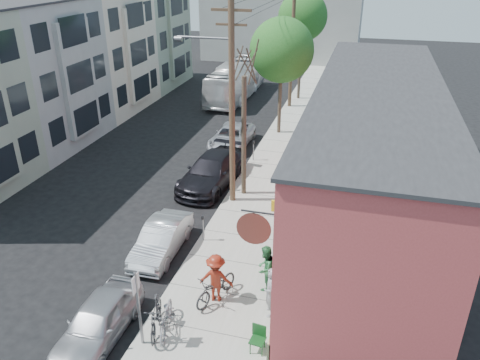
% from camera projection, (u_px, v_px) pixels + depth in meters
% --- Properties ---
extents(ground, '(120.00, 120.00, 0.00)m').
position_uv_depth(ground, '(145.00, 250.00, 20.17)').
color(ground, black).
extents(sidewalk, '(4.50, 58.00, 0.15)m').
position_uv_depth(sidewalk, '(287.00, 160.00, 28.68)').
color(sidewalk, '#A7A69B').
rests_on(sidewalk, ground).
extents(cafe_building, '(6.60, 20.20, 6.61)m').
position_uv_depth(cafe_building, '(371.00, 157.00, 20.93)').
color(cafe_building, '#AD4041').
rests_on(cafe_building, ground).
extents(apartment_row, '(6.30, 32.00, 9.00)m').
position_uv_depth(apartment_row, '(73.00, 63.00, 33.15)').
color(apartment_row, '#95A087').
rests_on(apartment_row, ground).
extents(end_cap_building, '(18.00, 8.00, 12.00)m').
position_uv_depth(end_cap_building, '(283.00, 6.00, 54.46)').
color(end_cap_building, '#9F9F9A').
rests_on(end_cap_building, ground).
extents(sign_post, '(0.07, 0.45, 2.80)m').
position_uv_depth(sign_post, '(138.00, 302.00, 14.43)').
color(sign_post, slate).
rests_on(sign_post, sidewalk).
extents(parking_meter_near, '(0.14, 0.14, 1.24)m').
position_uv_depth(parking_meter_near, '(203.00, 224.00, 20.23)').
color(parking_meter_near, slate).
rests_on(parking_meter_near, sidewalk).
extents(parking_meter_far, '(0.14, 0.14, 1.24)m').
position_uv_depth(parking_meter_far, '(253.00, 147.00, 28.20)').
color(parking_meter_far, slate).
rests_on(parking_meter_far, sidewalk).
extents(utility_pole_near, '(3.57, 0.28, 10.00)m').
position_uv_depth(utility_pole_near, '(231.00, 100.00, 21.69)').
color(utility_pole_near, '#503A28').
rests_on(utility_pole_near, sidewalk).
extents(utility_pole_far, '(1.80, 0.28, 10.00)m').
position_uv_depth(utility_pole_far, '(292.00, 41.00, 36.40)').
color(utility_pole_far, '#503A28').
rests_on(utility_pole_far, sidewalk).
extents(tree_bare, '(0.24, 0.24, 6.19)m').
position_uv_depth(tree_bare, '(244.00, 138.00, 23.31)').
color(tree_bare, '#44392C').
rests_on(tree_bare, sidewalk).
extents(tree_leafy_mid, '(4.24, 4.24, 7.79)m').
position_uv_depth(tree_leafy_mid, '(282.00, 50.00, 30.54)').
color(tree_leafy_mid, '#44392C').
rests_on(tree_leafy_mid, sidewalk).
extents(tree_leafy_far, '(3.99, 3.99, 8.78)m').
position_uv_depth(tree_leafy_far, '(303.00, 17.00, 37.80)').
color(tree_leafy_far, '#44392C').
rests_on(tree_leafy_far, sidewalk).
extents(patio_chair_a, '(0.55, 0.55, 0.88)m').
position_uv_depth(patio_chair_a, '(285.00, 270.00, 17.93)').
color(patio_chair_a, '#124118').
rests_on(patio_chair_a, sidewalk).
extents(patio_chair_b, '(0.56, 0.56, 0.88)m').
position_uv_depth(patio_chair_b, '(258.00, 340.00, 14.68)').
color(patio_chair_b, '#124118').
rests_on(patio_chair_b, sidewalk).
extents(patron_grey, '(0.62, 0.79, 1.90)m').
position_uv_depth(patron_grey, '(271.00, 292.00, 15.99)').
color(patron_grey, gray).
rests_on(patron_grey, sidewalk).
extents(patron_green, '(0.89, 1.03, 1.81)m').
position_uv_depth(patron_green, '(265.00, 268.00, 17.28)').
color(patron_green, '#317B44').
rests_on(patron_green, sidewalk).
extents(cyclist, '(1.28, 0.81, 1.89)m').
position_uv_depth(cyclist, '(216.00, 278.00, 16.68)').
color(cyclist, maroon).
rests_on(cyclist, sidewalk).
extents(cyclist_bike, '(1.47, 2.22, 1.10)m').
position_uv_depth(cyclist_bike, '(216.00, 287.00, 16.85)').
color(cyclist_bike, '#232325').
rests_on(cyclist_bike, sidewalk).
extents(parked_bike_a, '(1.05, 2.04, 1.18)m').
position_uv_depth(parked_bike_a, '(156.00, 316.00, 15.44)').
color(parked_bike_a, '#222325').
rests_on(parked_bike_a, sidewalk).
extents(parked_bike_b, '(1.13, 2.06, 1.03)m').
position_uv_depth(parked_bike_b, '(166.00, 317.00, 15.49)').
color(parked_bike_b, slate).
rests_on(parked_bike_b, sidewalk).
extents(car_0, '(1.66, 4.09, 1.39)m').
position_uv_depth(car_0, '(99.00, 320.00, 15.32)').
color(car_0, '#A2A4AA').
rests_on(car_0, ground).
extents(car_1, '(1.51, 4.15, 1.36)m').
position_uv_depth(car_1, '(162.00, 239.00, 19.71)').
color(car_1, silver).
rests_on(car_1, ground).
extents(car_2, '(2.87, 5.92, 1.66)m').
position_uv_depth(car_2, '(212.00, 171.00, 25.50)').
color(car_2, black).
rests_on(car_2, ground).
extents(car_3, '(2.32, 4.88, 1.35)m').
position_uv_depth(car_3, '(232.00, 137.00, 30.71)').
color(car_3, '#B3B5BC').
rests_on(car_3, ground).
extents(bus, '(2.72, 10.86, 3.01)m').
position_uv_depth(bus, '(236.00, 80.00, 40.96)').
color(bus, white).
rests_on(bus, ground).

